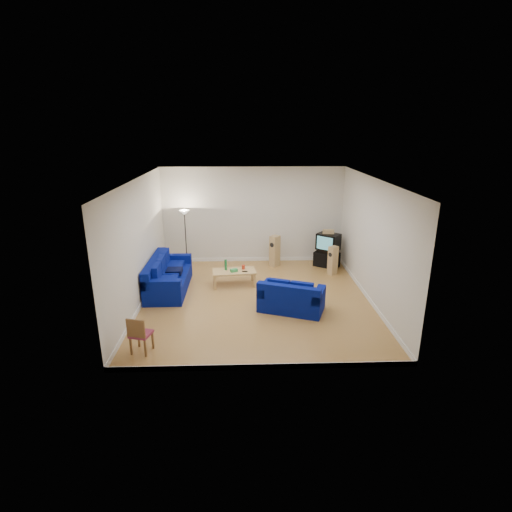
{
  "coord_description": "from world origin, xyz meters",
  "views": [
    {
      "loc": [
        -0.36,
        -9.83,
        4.44
      ],
      "look_at": [
        0.0,
        0.4,
        1.1
      ],
      "focal_mm": 28.0,
      "sensor_mm": 36.0,
      "label": 1
    }
  ],
  "objects_px": {
    "television": "(328,242)",
    "tv_stand": "(327,259)",
    "sofa_loveseat": "(291,300)",
    "coffee_table": "(234,272)",
    "sofa_three_seat": "(167,279)"
  },
  "relations": [
    {
      "from": "sofa_three_seat",
      "to": "sofa_loveseat",
      "type": "xyz_separation_m",
      "value": [
        3.35,
        -1.47,
        -0.04
      ]
    },
    {
      "from": "tv_stand",
      "to": "sofa_three_seat",
      "type": "bearing_deg",
      "value": -125.8
    },
    {
      "from": "television",
      "to": "tv_stand",
      "type": "bearing_deg",
      "value": 165.63
    },
    {
      "from": "sofa_loveseat",
      "to": "television",
      "type": "height_order",
      "value": "television"
    },
    {
      "from": "tv_stand",
      "to": "coffee_table",
      "type": "bearing_deg",
      "value": -119.14
    },
    {
      "from": "sofa_loveseat",
      "to": "tv_stand",
      "type": "distance_m",
      "value": 3.65
    },
    {
      "from": "coffee_table",
      "to": "tv_stand",
      "type": "relative_size",
      "value": 1.64
    },
    {
      "from": "sofa_loveseat",
      "to": "tv_stand",
      "type": "relative_size",
      "value": 2.27
    },
    {
      "from": "coffee_table",
      "to": "tv_stand",
      "type": "distance_m",
      "value": 3.4
    },
    {
      "from": "sofa_three_seat",
      "to": "sofa_loveseat",
      "type": "bearing_deg",
      "value": 66.34
    },
    {
      "from": "sofa_loveseat",
      "to": "coffee_table",
      "type": "distance_m",
      "value": 2.28
    },
    {
      "from": "coffee_table",
      "to": "television",
      "type": "relative_size",
      "value": 1.53
    },
    {
      "from": "tv_stand",
      "to": "television",
      "type": "height_order",
      "value": "television"
    },
    {
      "from": "sofa_three_seat",
      "to": "sofa_loveseat",
      "type": "height_order",
      "value": "sofa_three_seat"
    },
    {
      "from": "sofa_three_seat",
      "to": "coffee_table",
      "type": "relative_size",
      "value": 1.82
    }
  ]
}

